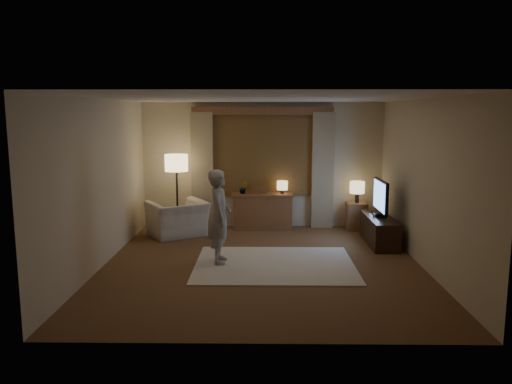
{
  "coord_description": "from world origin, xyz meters",
  "views": [
    {
      "loc": [
        0.01,
        -7.63,
        2.37
      ],
      "look_at": [
        -0.1,
        0.6,
        1.07
      ],
      "focal_mm": 35.0,
      "sensor_mm": 36.0,
      "label": 1
    }
  ],
  "objects_px": {
    "tv_stand": "(379,230)",
    "person": "(220,216)",
    "armchair": "(178,219)",
    "sideboard": "(263,212)",
    "side_table": "(356,216)"
  },
  "relations": [
    {
      "from": "armchair",
      "to": "side_table",
      "type": "distance_m",
      "value": 3.63
    },
    {
      "from": "sideboard",
      "to": "armchair",
      "type": "height_order",
      "value": "sideboard"
    },
    {
      "from": "person",
      "to": "side_table",
      "type": "bearing_deg",
      "value": -48.28
    },
    {
      "from": "tv_stand",
      "to": "person",
      "type": "height_order",
      "value": "person"
    },
    {
      "from": "side_table",
      "to": "person",
      "type": "relative_size",
      "value": 0.38
    },
    {
      "from": "tv_stand",
      "to": "sideboard",
      "type": "bearing_deg",
      "value": 151.01
    },
    {
      "from": "armchair",
      "to": "sideboard",
      "type": "bearing_deg",
      "value": 168.76
    },
    {
      "from": "armchair",
      "to": "person",
      "type": "distance_m",
      "value": 2.09
    },
    {
      "from": "person",
      "to": "armchair",
      "type": "bearing_deg",
      "value": 27.83
    },
    {
      "from": "sideboard",
      "to": "tv_stand",
      "type": "height_order",
      "value": "sideboard"
    },
    {
      "from": "sideboard",
      "to": "person",
      "type": "xyz_separation_m",
      "value": [
        -0.68,
        -2.43,
        0.41
      ]
    },
    {
      "from": "tv_stand",
      "to": "person",
      "type": "bearing_deg",
      "value": -156.12
    },
    {
      "from": "armchair",
      "to": "side_table",
      "type": "bearing_deg",
      "value": 157.11
    },
    {
      "from": "armchair",
      "to": "person",
      "type": "height_order",
      "value": "person"
    },
    {
      "from": "side_table",
      "to": "tv_stand",
      "type": "relative_size",
      "value": 0.4
    }
  ]
}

